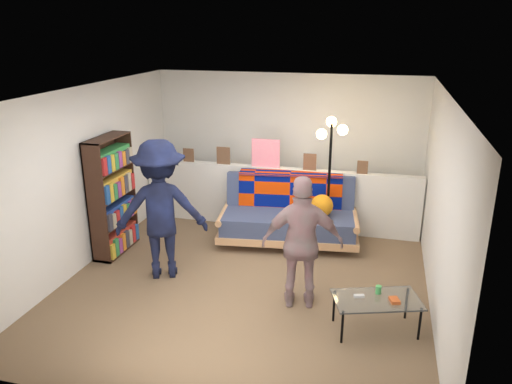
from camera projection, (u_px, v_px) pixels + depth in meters
ground at (248, 277)px, 6.53m from camera, size 5.00×5.00×0.00m
room_shell at (257, 145)px, 6.43m from camera, size 4.60×5.05×2.45m
half_wall_ledge at (278, 197)px, 8.02m from camera, size 4.45×0.15×1.00m
ledge_decor at (264, 156)px, 7.84m from camera, size 2.97×0.02×0.45m
futon_sofa at (290, 216)px, 7.50m from camera, size 2.16×1.23×0.88m
bookshelf at (112, 200)px, 7.05m from camera, size 0.28×0.85×1.69m
coffee_table at (377, 301)px, 5.30m from camera, size 1.02×0.76×0.47m
floor_lamp at (330, 156)px, 7.17m from camera, size 0.44×0.37×1.90m
person_left at (161, 210)px, 6.34m from camera, size 1.34×1.07×1.82m
person_right at (302, 243)px, 5.66m from camera, size 0.98×0.54×1.58m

